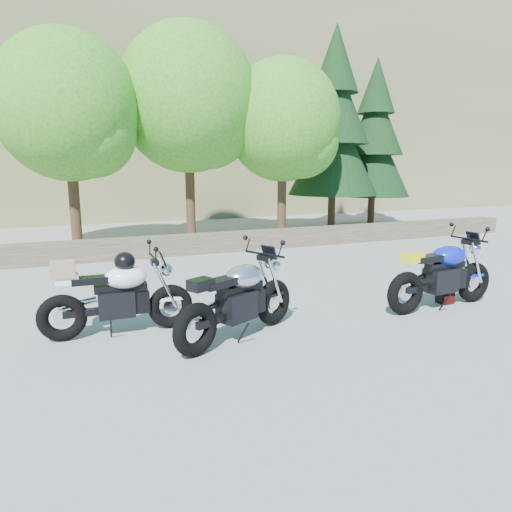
# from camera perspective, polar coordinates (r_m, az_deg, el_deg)

# --- Properties ---
(ground) EXTENTS (90.00, 90.00, 0.00)m
(ground) POSITION_cam_1_polar(r_m,az_deg,el_deg) (7.01, 1.67, -7.62)
(ground) COLOR gray
(ground) RESTS_ON ground
(stone_wall) EXTENTS (22.00, 0.55, 0.50)m
(stone_wall) POSITION_cam_1_polar(r_m,az_deg,el_deg) (12.03, -9.21, 1.40)
(stone_wall) COLOR #463E2E
(stone_wall) RESTS_ON ground
(hillside) EXTENTS (80.00, 30.00, 15.00)m
(hillside) POSITION_cam_1_polar(r_m,az_deg,el_deg) (34.92, -13.81, 19.45)
(hillside) COLOR brown
(hillside) RESTS_ON ground
(tree_decid_left) EXTENTS (3.67, 3.67, 5.62)m
(tree_decid_left) POSITION_cam_1_polar(r_m,az_deg,el_deg) (13.25, -22.01, 16.33)
(tree_decid_left) COLOR #382314
(tree_decid_left) RESTS_ON ground
(tree_decid_mid) EXTENTS (4.08, 4.08, 6.24)m
(tree_decid_mid) POSITION_cam_1_polar(r_m,az_deg,el_deg) (14.17, -8.01, 18.26)
(tree_decid_mid) COLOR #382314
(tree_decid_mid) RESTS_ON ground
(tree_decid_right) EXTENTS (3.54, 3.54, 5.41)m
(tree_decid_right) POSITION_cam_1_polar(r_m,az_deg,el_deg) (14.55, 3.84, 16.01)
(tree_decid_right) COLOR #382314
(tree_decid_right) RESTS_ON ground
(conifer_near) EXTENTS (3.17, 3.17, 7.06)m
(conifer_near) POSITION_cam_1_polar(r_m,az_deg,el_deg) (16.88, 9.74, 15.81)
(conifer_near) COLOR #382314
(conifer_near) RESTS_ON ground
(conifer_far) EXTENTS (2.82, 2.82, 6.27)m
(conifer_far) POSITION_cam_1_polar(r_m,az_deg,el_deg) (18.59, 14.59, 13.91)
(conifer_far) COLOR #382314
(conifer_far) RESTS_ON ground
(silver_bike) EXTENTS (2.01, 1.10, 1.08)m
(silver_bike) POSITION_cam_1_polar(r_m,az_deg,el_deg) (6.01, -2.18, -5.53)
(silver_bike) COLOR black
(silver_bike) RESTS_ON ground
(white_bike) EXTENTS (2.05, 0.65, 1.13)m
(white_bike) POSITION_cam_1_polar(r_m,az_deg,el_deg) (6.43, -17.02, -4.65)
(white_bike) COLOR black
(white_bike) RESTS_ON ground
(blue_bike) EXTENTS (2.21, 0.70, 1.11)m
(blue_bike) POSITION_cam_1_polar(r_m,az_deg,el_deg) (7.90, 22.29, -2.24)
(blue_bike) COLOR black
(blue_bike) RESTS_ON ground
(backpack) EXTENTS (0.27, 0.24, 0.34)m
(backpack) POSITION_cam_1_polar(r_m,az_deg,el_deg) (8.28, 22.60, -4.33)
(backpack) COLOR black
(backpack) RESTS_ON ground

